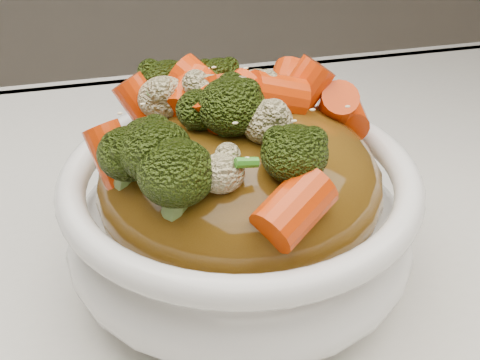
{
  "coord_description": "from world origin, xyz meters",
  "views": [
    {
      "loc": [
        -0.08,
        -0.32,
        1.07
      ],
      "look_at": [
        0.01,
        0.04,
        0.83
      ],
      "focal_mm": 50.0,
      "sensor_mm": 36.0,
      "label": 1
    }
  ],
  "objects": [
    {
      "name": "scallions",
      "position": [
        0.01,
        0.04,
        0.9
      ],
      "size": [
        0.15,
        0.15,
        0.02
      ],
      "primitive_type": null,
      "rotation": [
        0.0,
        0.0,
        0.06
      ],
      "color": "#2E7A1C",
      "rests_on": "sauce_base"
    },
    {
      "name": "sauce_base",
      "position": [
        0.01,
        0.04,
        0.83
      ],
      "size": [
        0.2,
        0.2,
        0.1
      ],
      "primitive_type": "ellipsoid",
      "rotation": [
        0.0,
        0.0,
        0.06
      ],
      "color": "#54370E",
      "rests_on": "bowl"
    },
    {
      "name": "broccoli",
      "position": [
        0.01,
        0.04,
        0.9
      ],
      "size": [
        0.2,
        0.2,
        0.05
      ],
      "primitive_type": null,
      "rotation": [
        0.0,
        0.0,
        0.06
      ],
      "color": "black",
      "rests_on": "sauce_base"
    },
    {
      "name": "sesame_seeds",
      "position": [
        0.01,
        0.04,
        0.9
      ],
      "size": [
        0.18,
        0.18,
        0.01
      ],
      "primitive_type": null,
      "rotation": [
        0.0,
        0.0,
        0.06
      ],
      "color": "beige",
      "rests_on": "sauce_base"
    },
    {
      "name": "carrots",
      "position": [
        0.01,
        0.04,
        0.9
      ],
      "size": [
        0.2,
        0.2,
        0.05
      ],
      "primitive_type": null,
      "rotation": [
        0.0,
        0.0,
        0.06
      ],
      "color": "#DB3B07",
      "rests_on": "sauce_base"
    },
    {
      "name": "bowl",
      "position": [
        0.01,
        0.04,
        0.8
      ],
      "size": [
        0.25,
        0.25,
        0.09
      ],
      "primitive_type": null,
      "rotation": [
        0.0,
        0.0,
        0.06
      ],
      "color": "white",
      "rests_on": "tablecloth"
    },
    {
      "name": "cauliflower",
      "position": [
        0.01,
        0.04,
        0.89
      ],
      "size": [
        0.2,
        0.2,
        0.04
      ],
      "primitive_type": null,
      "rotation": [
        0.0,
        0.0,
        0.06
      ],
      "color": "#C8BC89",
      "rests_on": "sauce_base"
    },
    {
      "name": "tablecloth",
      "position": [
        0.0,
        0.0,
        0.73
      ],
      "size": [
        1.2,
        0.8,
        0.04
      ],
      "primitive_type": "cube",
      "color": "silver",
      "rests_on": "dining_table"
    }
  ]
}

